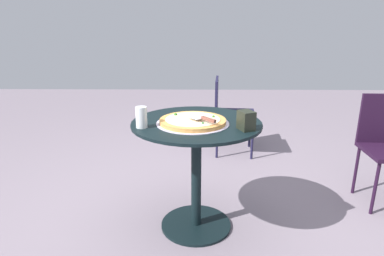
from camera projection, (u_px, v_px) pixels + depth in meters
ground_plane at (195, 225)px, 2.26m from camera, size 10.00×10.00×0.00m
patio_table at (196, 155)px, 2.11m from camera, size 0.81×0.81×0.75m
pizza_on_tray at (192, 121)px, 2.00m from camera, size 0.45×0.45×0.05m
pizza_server at (202, 118)px, 1.93m from camera, size 0.19×0.17×0.02m
drinking_cup at (141, 117)px, 1.91m from camera, size 0.07×0.07×0.12m
napkin_dispenser at (245, 120)px, 1.87m from camera, size 0.12×0.11×0.11m
patio_chair_near at (228, 109)px, 3.44m from camera, size 0.45×0.45×0.80m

